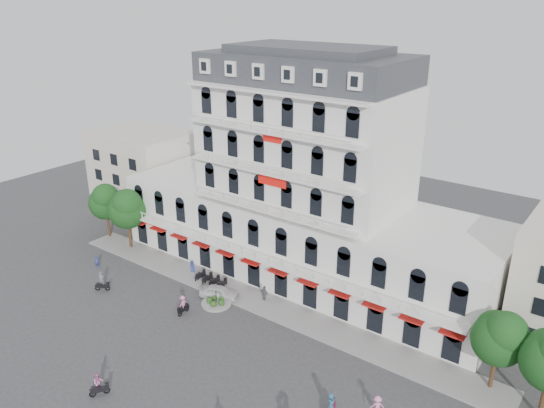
{
  "coord_description": "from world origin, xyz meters",
  "views": [
    {
      "loc": [
        30.47,
        -29.36,
        30.52
      ],
      "look_at": [
        1.38,
        10.0,
        11.21
      ],
      "focal_mm": 35.0,
      "sensor_mm": 36.0,
      "label": 1
    }
  ],
  "objects_px": {
    "parked_car": "(219,292)",
    "rider_southwest": "(98,384)",
    "rider_west": "(102,282)",
    "rider_east": "(331,405)",
    "rider_center": "(183,304)"
  },
  "relations": [
    {
      "from": "rider_west",
      "to": "rider_east",
      "type": "distance_m",
      "value": 30.06
    },
    {
      "from": "parked_car",
      "to": "rider_west",
      "type": "relative_size",
      "value": 1.87
    },
    {
      "from": "parked_car",
      "to": "rider_west",
      "type": "distance_m",
      "value": 13.25
    },
    {
      "from": "rider_southwest",
      "to": "rider_east",
      "type": "height_order",
      "value": "rider_east"
    },
    {
      "from": "parked_car",
      "to": "rider_center",
      "type": "relative_size",
      "value": 2.06
    },
    {
      "from": "rider_west",
      "to": "rider_east",
      "type": "xyz_separation_m",
      "value": [
        30.03,
        -1.32,
        0.02
      ]
    },
    {
      "from": "parked_car",
      "to": "rider_west",
      "type": "height_order",
      "value": "rider_west"
    },
    {
      "from": "parked_car",
      "to": "rider_center",
      "type": "xyz_separation_m",
      "value": [
        -1.01,
        -4.41,
        0.36
      ]
    },
    {
      "from": "rider_west",
      "to": "rider_east",
      "type": "height_order",
      "value": "rider_west"
    },
    {
      "from": "rider_west",
      "to": "rider_center",
      "type": "xyz_separation_m",
      "value": [
        10.54,
        2.09,
        0.03
      ]
    },
    {
      "from": "parked_car",
      "to": "rider_southwest",
      "type": "relative_size",
      "value": 2.01
    },
    {
      "from": "rider_southwest",
      "to": "rider_center",
      "type": "height_order",
      "value": "rider_southwest"
    },
    {
      "from": "parked_car",
      "to": "rider_southwest",
      "type": "bearing_deg",
      "value": 166.77
    },
    {
      "from": "rider_east",
      "to": "rider_center",
      "type": "xyz_separation_m",
      "value": [
        -19.49,
        3.41,
        0.01
      ]
    },
    {
      "from": "parked_car",
      "to": "rider_west",
      "type": "xyz_separation_m",
      "value": [
        -11.54,
        -6.49,
        0.33
      ]
    }
  ]
}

